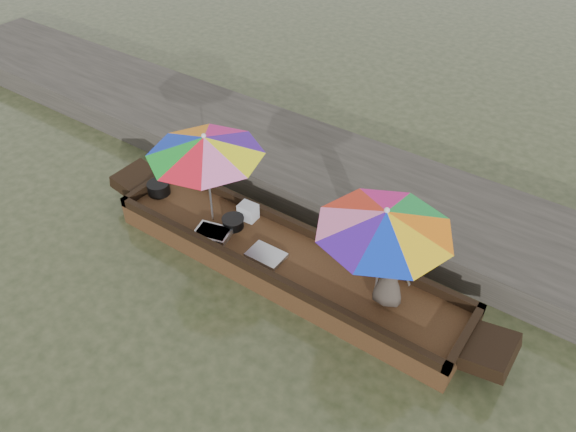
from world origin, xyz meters
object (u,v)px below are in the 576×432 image
Objects in this scene: tray_crayfish at (213,233)px; umbrella_bow at (208,179)px; charcoal_grill at (233,223)px; tray_scallop at (266,255)px; umbrella_stern at (380,256)px; cooking_pot at (159,188)px; supply_bag at (248,212)px; boat_hull at (284,262)px; vendor at (391,272)px.

umbrella_bow is at bearing 131.37° from tray_crayfish.
tray_scallop is at bearing -16.60° from charcoal_grill.
charcoal_grill is at bearing 179.03° from umbrella_stern.
umbrella_bow reaches higher than cooking_pot.
boat_hull is at bearing -20.07° from supply_bag.
umbrella_bow is 0.99× the size of umbrella_stern.
supply_bag is at bearing -16.79° from vendor.
charcoal_grill is 0.31m from supply_bag.
supply_bag reaches higher than tray_crayfish.
cooking_pot is 0.69× the size of tray_scallop.
umbrella_stern is (2.42, -0.34, 0.65)m from supply_bag.
supply_bag is at bearing 37.42° from umbrella_bow.
cooking_pot reaches higher than tray_scallop.
vendor is 0.29m from umbrella_stern.
umbrella_stern is (2.86, 0.00, 0.00)m from umbrella_bow.
cooking_pot reaches higher than boat_hull.
umbrella_stern is (1.49, 0.00, 0.95)m from boat_hull.
umbrella_stern is at bearing -7.99° from supply_bag.
supply_bag is (-0.93, 0.34, 0.30)m from boat_hull.
vendor is 0.61× the size of umbrella_stern.
supply_bag is at bearing 73.82° from tray_crayfish.
tray_scallop is 0.50× the size of vendor.
umbrella_bow is (1.17, -0.00, 0.68)m from cooking_pot.
boat_hull is at bearing 0.00° from umbrella_bow.
vendor is at bearing 7.80° from tray_scallop.
umbrella_bow is (-1.20, 0.20, 0.74)m from tray_scallop.
umbrella_bow reaches higher than supply_bag.
vendor is 0.62× the size of umbrella_bow.
supply_bag reaches higher than charcoal_grill.
tray_scallop is 1.64× the size of charcoal_grill.
vendor is at bearing 1.71° from boat_hull.
umbrella_bow is (-0.26, 0.30, 0.73)m from tray_crayfish.
vendor is (2.58, -0.29, 0.40)m from supply_bag.
tray_scallop is at bearing -9.52° from umbrella_bow.
cooking_pot is at bearing -178.47° from charcoal_grill.
supply_bag is 2.53m from umbrella_stern.
cooking_pot is 4.09m from umbrella_stern.
boat_hull is 1.04m from supply_bag.
supply_bag is 0.16× the size of umbrella_stern.
cooking_pot is 0.69× the size of tray_crayfish.
umbrella_bow reaches higher than boat_hull.
umbrella_bow is (-1.37, 0.00, 0.95)m from boat_hull.
umbrella_bow is at bearing 180.00° from boat_hull.
umbrella_bow is at bearing -142.58° from supply_bag.
tray_crayfish is 1.64× the size of charcoal_grill.
cooking_pot is at bearing 179.99° from umbrella_stern.
boat_hull is 1.77m from umbrella_stern.
cooking_pot is at bearing -168.16° from supply_bag.
tray_scallop reaches higher than boat_hull.
vendor reaches higher than tray_scallop.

